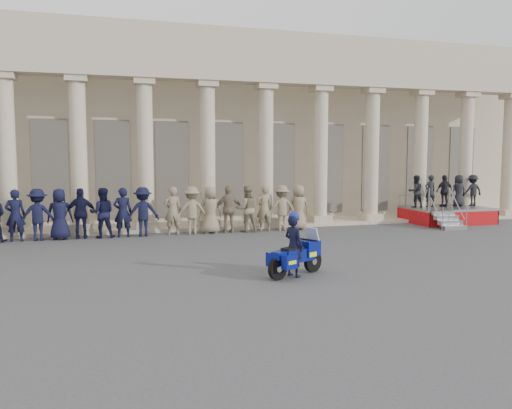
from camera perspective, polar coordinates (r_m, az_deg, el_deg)
The scene contains 6 objects.
ground at distance 13.71m, azimuth -4.78°, elevation -7.61°, with size 90.00×90.00×0.00m, color #3F3F41.
building at distance 28.02m, azimuth -10.71°, elevation 8.20°, with size 40.00×12.50×9.00m.
officer_rank at distance 20.07m, azimuth -17.60°, elevation -0.94°, with size 17.51×0.73×1.94m.
reviewing_stand at distance 25.49m, azimuth 21.07°, elevation 0.75°, with size 4.06×3.68×2.27m.
motorcycle at distance 13.09m, azimuth 4.63°, elevation -5.85°, with size 1.77×1.19×1.23m.
rider at distance 12.96m, azimuth 4.33°, elevation -4.53°, with size 0.61×0.70×1.70m.
Camera 1 is at (-2.54, -13.12, 3.05)m, focal length 35.00 mm.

